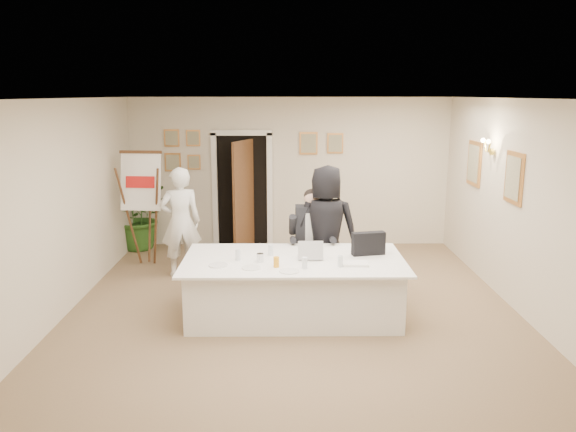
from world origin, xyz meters
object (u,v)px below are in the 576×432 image
Objects in this scene: flip_chart at (145,214)px; potted_palm at (140,216)px; conference_table at (294,287)px; seated_man at (312,239)px; steel_jug at (260,258)px; laptop_bag at (368,244)px; standing_woman at (326,229)px; paper_stack at (356,264)px; standing_man at (181,222)px; laptop at (310,248)px; oj_glass at (276,262)px.

potted_palm is at bearing 108.71° from flip_chart.
conference_table is at bearing -49.61° from potted_palm.
seated_man is 13.79× the size of steel_jug.
potted_palm is 2.87× the size of laptop_bag.
standing_woman is 1.30m from paper_stack.
laptop_bag is 1.45m from steel_jug.
standing_man is 3.20m from paper_stack.
steel_jug is (2.38, -3.43, 0.20)m from potted_palm.
steel_jug reaches higher than conference_table.
flip_chart is 1.02× the size of standing_woman.
flip_chart is at bearing 139.46° from laptop.
paper_stack is at bearing 127.14° from standing_man.
seated_man is 3.00m from flip_chart.
seated_man reaches higher than laptop.
potted_palm is at bearing 141.57° from seated_man.
oj_glass is at bearing 69.67° from standing_woman.
paper_stack is (3.23, -2.54, -0.09)m from flip_chart.
seated_man is at bearing 85.55° from laptop.
oj_glass is (-0.22, -0.36, 0.45)m from conference_table.
potted_palm is at bearing 132.22° from laptop.
laptop_bag is 3.98× the size of steel_jug.
oj_glass is at bearing -168.53° from laptop_bag.
seated_man is 2.14m from standing_man.
standing_man is 0.94× the size of standing_woman.
flip_chart reaches higher than standing_man.
laptop_bag is (0.70, -0.90, 0.17)m from seated_man.
oj_glass is (-0.43, -0.39, -0.07)m from laptop.
potted_palm is (-3.09, 2.22, -0.13)m from seated_man.
conference_table is 1.24m from standing_woman.
oj_glass is 0.30m from steel_jug.
standing_man is at bearing 138.68° from laptop_bag.
standing_woman is 16.95× the size of steel_jug.
laptop_bag is at bearing 23.81° from oj_glass.
standing_man is 1.39× the size of potted_palm.
standing_woman is 5.37× the size of laptop.
conference_table is at bearing 58.27° from oj_glass.
oj_glass is at bearing 111.85° from standing_man.
standing_woman reaches higher than conference_table.
seated_man is 0.87× the size of standing_man.
standing_woman is 14.34× the size of oj_glass.
seated_man is 0.81× the size of standing_woman.
conference_table is 0.91m from paper_stack.
conference_table is 0.56m from laptop.
paper_stack is at bearing -44.95° from potted_palm.
oj_glass reaches higher than paper_stack.
conference_table is 0.63m from steel_jug.
steel_jug is (-0.71, -1.21, 0.07)m from seated_man.
potted_palm is at bearing 125.29° from oj_glass.
laptop_bag is 1.41× the size of paper_stack.
steel_jug is at bearing -179.94° from laptop_bag.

